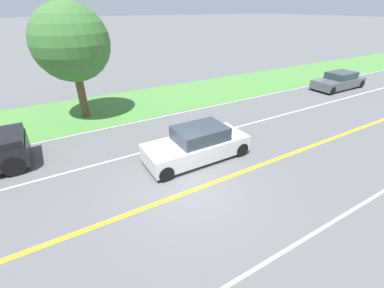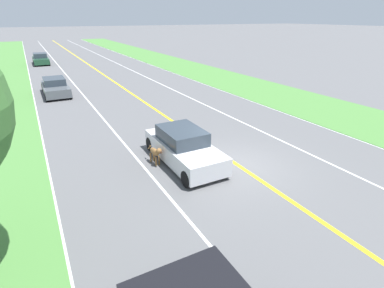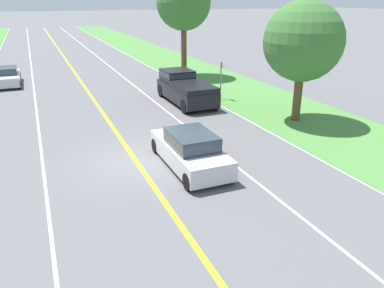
{
  "view_description": "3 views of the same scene",
  "coord_description": "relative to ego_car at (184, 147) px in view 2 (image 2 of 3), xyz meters",
  "views": [
    {
      "loc": [
        -6.32,
        3.65,
        5.83
      ],
      "look_at": [
        1.8,
        -1.11,
        0.78
      ],
      "focal_mm": 24.0,
      "sensor_mm": 36.0,
      "label": 1
    },
    {
      "loc": [
        6.94,
        8.84,
        5.7
      ],
      "look_at": [
        1.85,
        -0.59,
        1.12
      ],
      "focal_mm": 28.0,
      "sensor_mm": 36.0,
      "label": 2
    },
    {
      "loc": [
        -3.28,
        -13.71,
        6.15
      ],
      "look_at": [
        2.01,
        -1.15,
        0.82
      ],
      "focal_mm": 35.0,
      "sensor_mm": 36.0,
      "label": 3
    }
  ],
  "objects": [
    {
      "name": "lane_edge_line_left",
      "position": [
        -8.83,
        1.38,
        -0.66
      ],
      "size": [
        0.14,
        160.0,
        0.01
      ],
      "primitive_type": "cube",
      "color": "white",
      "rests_on": "ground"
    },
    {
      "name": "lane_dash_oncoming",
      "position": [
        -5.33,
        1.38,
        -0.66
      ],
      "size": [
        0.1,
        160.0,
        0.01
      ],
      "primitive_type": "cube",
      "color": "white",
      "rests_on": "ground"
    },
    {
      "name": "ground_plane",
      "position": [
        -1.83,
        1.38,
        -0.67
      ],
      "size": [
        400.0,
        400.0,
        0.0
      ],
      "primitive_type": "plane",
      "color": "#5B5B5E"
    },
    {
      "name": "lane_edge_line_right",
      "position": [
        5.17,
        1.38,
        -0.66
      ],
      "size": [
        0.14,
        160.0,
        0.01
      ],
      "primitive_type": "cube",
      "color": "white",
      "rests_on": "ground"
    },
    {
      "name": "car_trailing_near",
      "position": [
        3.5,
        -15.35,
        -0.06
      ],
      "size": [
        1.82,
        4.59,
        1.29
      ],
      "color": "#51565B",
      "rests_on": "ground"
    },
    {
      "name": "centre_divider_line",
      "position": [
        -1.83,
        1.38,
        -0.66
      ],
      "size": [
        0.18,
        160.0,
        0.01
      ],
      "primitive_type": "cube",
      "color": "yellow",
      "rests_on": "ground"
    },
    {
      "name": "dog",
      "position": [
        1.12,
        -0.36,
        -0.13
      ],
      "size": [
        0.32,
        1.15,
        0.85
      ],
      "rotation": [
        0.0,
        0.0,
        0.13
      ],
      "color": "olive",
      "rests_on": "ground"
    },
    {
      "name": "lane_dash_same_dir",
      "position": [
        1.67,
        1.38,
        -0.66
      ],
      "size": [
        0.1,
        160.0,
        0.01
      ],
      "primitive_type": "cube",
      "color": "white",
      "rests_on": "ground"
    },
    {
      "name": "grass_verge_left",
      "position": [
        -11.83,
        1.38,
        -0.65
      ],
      "size": [
        6.0,
        160.0,
        0.03
      ],
      "primitive_type": "cube",
      "color": "#4C843D",
      "rests_on": "ground"
    },
    {
      "name": "ego_car",
      "position": [
        0.0,
        0.0,
        0.0
      ],
      "size": [
        1.82,
        4.45,
        1.44
      ],
      "color": "silver",
      "rests_on": "ground"
    },
    {
      "name": "car_trailing_mid",
      "position": [
        3.46,
        -33.95,
        -0.03
      ],
      "size": [
        1.82,
        4.58,
        1.37
      ],
      "color": "#1E472D",
      "rests_on": "ground"
    }
  ]
}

